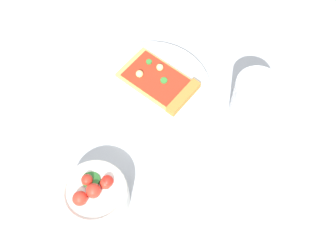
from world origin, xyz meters
The scene contains 5 objects.
ground_plane centered at (0.00, 0.00, 0.00)m, with size 2.40×2.40×0.00m, color #B2B7BC.
plate centered at (0.02, -0.06, 0.01)m, with size 0.25×0.25×0.01m, color silver.
pizza_slice_main centered at (0.01, -0.08, 0.02)m, with size 0.16×0.09×0.02m.
salad_bowl centered at (-0.05, 0.18, 0.03)m, with size 0.11×0.11×0.07m.
soda_glass centered at (-0.17, -0.14, 0.05)m, with size 0.08×0.08×0.10m.
Camera 1 is at (-0.28, 0.28, 0.72)m, focal length 43.99 mm.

